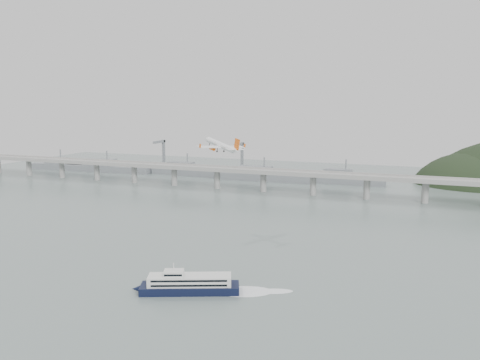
% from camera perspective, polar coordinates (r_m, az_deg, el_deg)
% --- Properties ---
extents(ground, '(900.00, 900.00, 0.00)m').
position_cam_1_polar(ground, '(275.41, -4.10, -9.17)').
color(ground, slate).
rests_on(ground, ground).
extents(bridge, '(800.00, 22.00, 23.90)m').
position_cam_1_polar(bridge, '(456.06, 6.32, 0.51)').
color(bridge, gray).
rests_on(bridge, ground).
extents(distant_fleet, '(453.00, 60.90, 40.00)m').
position_cam_1_polar(distant_fleet, '(573.55, -7.11, 1.16)').
color(distant_fleet, slate).
rests_on(distant_fleet, ground).
extents(ferry, '(72.10, 34.87, 14.29)m').
position_cam_1_polar(ferry, '(224.87, -6.14, -12.51)').
color(ferry, black).
rests_on(ferry, ground).
extents(airliner, '(38.29, 36.04, 11.26)m').
position_cam_1_polar(airliner, '(331.94, -2.30, 4.23)').
color(airliner, white).
rests_on(airliner, ground).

